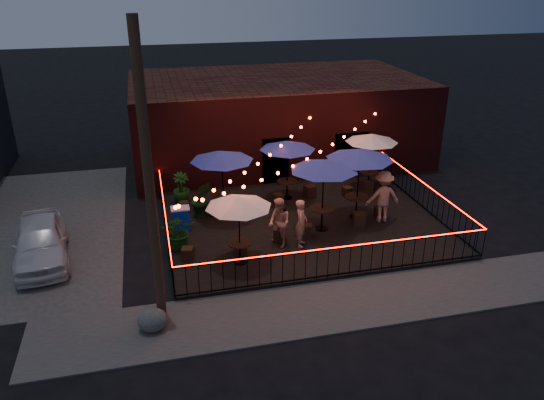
# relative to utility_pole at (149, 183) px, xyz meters

# --- Properties ---
(ground) EXTENTS (110.00, 110.00, 0.00)m
(ground) POSITION_rel_utility_pole_xyz_m (5.40, 2.60, -4.00)
(ground) COLOR black
(ground) RESTS_ON ground
(patio) EXTENTS (10.00, 8.00, 0.15)m
(patio) POSITION_rel_utility_pole_xyz_m (5.40, 4.60, -3.92)
(patio) COLOR black
(patio) RESTS_ON ground
(sidewalk) EXTENTS (18.00, 2.50, 0.05)m
(sidewalk) POSITION_rel_utility_pole_xyz_m (5.40, -0.65, -3.98)
(sidewalk) COLOR #3B3937
(sidewalk) RESTS_ON ground
(brick_building) EXTENTS (14.00, 8.00, 4.00)m
(brick_building) POSITION_rel_utility_pole_xyz_m (6.40, 12.59, -2.00)
(brick_building) COLOR #370F0F
(brick_building) RESTS_ON ground
(utility_pole) EXTENTS (0.26, 0.26, 8.00)m
(utility_pole) POSITION_rel_utility_pole_xyz_m (0.00, 0.00, 0.00)
(utility_pole) COLOR #352616
(utility_pole) RESTS_ON ground
(fence_front) EXTENTS (10.00, 0.04, 1.04)m
(fence_front) POSITION_rel_utility_pole_xyz_m (5.40, 0.60, -3.34)
(fence_front) COLOR black
(fence_front) RESTS_ON patio
(fence_left) EXTENTS (0.04, 8.00, 1.04)m
(fence_left) POSITION_rel_utility_pole_xyz_m (0.40, 4.60, -3.34)
(fence_left) COLOR black
(fence_left) RESTS_ON patio
(fence_right) EXTENTS (0.04, 8.00, 1.04)m
(fence_right) POSITION_rel_utility_pole_xyz_m (10.40, 4.60, -3.34)
(fence_right) COLOR black
(fence_right) RESTS_ON patio
(festoon_lights) EXTENTS (10.02, 8.72, 1.32)m
(festoon_lights) POSITION_rel_utility_pole_xyz_m (4.39, 4.30, -1.48)
(festoon_lights) COLOR #FF3115
(festoon_lights) RESTS_ON ground
(cafe_table_0) EXTENTS (2.17, 2.17, 2.30)m
(cafe_table_0) POSITION_rel_utility_pole_xyz_m (2.60, 2.16, -1.75)
(cafe_table_0) COLOR black
(cafe_table_0) RESTS_ON patio
(cafe_table_1) EXTENTS (2.39, 2.39, 2.60)m
(cafe_table_1) POSITION_rel_utility_pole_xyz_m (2.65, 5.81, -1.47)
(cafe_table_1) COLOR black
(cafe_table_1) RESTS_ON patio
(cafe_table_2) EXTENTS (2.82, 2.82, 2.68)m
(cafe_table_2) POSITION_rel_utility_pole_xyz_m (5.93, 3.81, -1.40)
(cafe_table_2) COLOR black
(cafe_table_2) RESTS_ON patio
(cafe_table_3) EXTENTS (2.57, 2.57, 2.47)m
(cafe_table_3) POSITION_rel_utility_pole_xyz_m (5.44, 6.84, -1.59)
(cafe_table_3) COLOR black
(cafe_table_3) RESTS_ON patio
(cafe_table_4) EXTENTS (3.09, 3.09, 2.75)m
(cafe_table_4) POSITION_rel_utility_pole_xyz_m (7.52, 4.45, -1.34)
(cafe_table_4) COLOR black
(cafe_table_4) RESTS_ON patio
(cafe_table_5) EXTENTS (2.85, 2.85, 2.43)m
(cafe_table_5) POSITION_rel_utility_pole_xyz_m (9.14, 7.07, -1.63)
(cafe_table_5) COLOR black
(cafe_table_5) RESTS_ON patio
(bistro_chair_0) EXTENTS (0.43, 0.43, 0.42)m
(bistro_chair_0) POSITION_rel_utility_pole_xyz_m (0.97, 2.75, -3.64)
(bistro_chair_0) COLOR black
(bistro_chair_0) RESTS_ON patio
(bistro_chair_1) EXTENTS (0.41, 0.41, 0.47)m
(bistro_chair_1) POSITION_rel_utility_pole_xyz_m (2.73, 2.80, -3.62)
(bistro_chair_1) COLOR black
(bistro_chair_1) RESTS_ON patio
(bistro_chair_2) EXTENTS (0.40, 0.40, 0.41)m
(bistro_chair_2) POSITION_rel_utility_pole_xyz_m (1.20, 6.49, -3.65)
(bistro_chair_2) COLOR black
(bistro_chair_2) RESTS_ON patio
(bistro_chair_3) EXTENTS (0.43, 0.43, 0.45)m
(bistro_chair_3) POSITION_rel_utility_pole_xyz_m (2.36, 5.94, -3.62)
(bistro_chair_3) COLOR black
(bistro_chair_3) RESTS_ON patio
(bistro_chair_4) EXTENTS (0.51, 0.51, 0.49)m
(bistro_chair_4) POSITION_rel_utility_pole_xyz_m (4.22, 3.32, -3.61)
(bistro_chair_4) COLOR black
(bistro_chair_4) RESTS_ON patio
(bistro_chair_5) EXTENTS (0.48, 0.48, 0.45)m
(bistro_chair_5) POSITION_rel_utility_pole_xyz_m (5.22, 3.40, -3.63)
(bistro_chair_5) COLOR black
(bistro_chair_5) RESTS_ON patio
(bistro_chair_6) EXTENTS (0.43, 0.43, 0.42)m
(bistro_chair_6) POSITION_rel_utility_pole_xyz_m (4.95, 6.39, -3.64)
(bistro_chair_6) COLOR black
(bistro_chair_6) RESTS_ON patio
(bistro_chair_7) EXTENTS (0.49, 0.49, 0.47)m
(bistro_chair_7) POSITION_rel_utility_pole_xyz_m (6.40, 6.78, -3.62)
(bistro_chair_7) COLOR black
(bistro_chair_7) RESTS_ON patio
(bistro_chair_8) EXTENTS (0.50, 0.50, 0.49)m
(bistro_chair_8) POSITION_rel_utility_pole_xyz_m (7.37, 3.78, -3.60)
(bistro_chair_8) COLOR black
(bistro_chair_8) RESTS_ON patio
(bistro_chair_9) EXTENTS (0.45, 0.45, 0.46)m
(bistro_chair_9) POSITION_rel_utility_pole_xyz_m (8.37, 4.17, -3.62)
(bistro_chair_9) COLOR black
(bistro_chair_9) RESTS_ON patio
(bistro_chair_10) EXTENTS (0.41, 0.41, 0.40)m
(bistro_chair_10) POSITION_rel_utility_pole_xyz_m (7.94, 6.46, -3.65)
(bistro_chair_10) COLOR black
(bistro_chair_10) RESTS_ON patio
(bistro_chair_11) EXTENTS (0.42, 0.42, 0.44)m
(bistro_chair_11) POSITION_rel_utility_pole_xyz_m (9.04, 6.84, -3.63)
(bistro_chair_11) COLOR black
(bistro_chair_11) RESTS_ON patio
(patron_a) EXTENTS (0.60, 0.72, 1.69)m
(patron_a) POSITION_rel_utility_pole_xyz_m (4.84, 2.82, -3.01)
(patron_a) COLOR #D1A08D
(patron_a) RESTS_ON patio
(patron_b) EXTENTS (0.87, 1.00, 1.73)m
(patron_b) POSITION_rel_utility_pole_xyz_m (4.11, 2.96, -2.98)
(patron_b) COLOR tan
(patron_b) RESTS_ON patio
(patron_c) EXTENTS (1.30, 0.78, 1.98)m
(patron_c) POSITION_rel_utility_pole_xyz_m (8.33, 3.95, -2.86)
(patron_c) COLOR tan
(patron_c) RESTS_ON patio
(potted_shrub_a) EXTENTS (1.19, 1.05, 1.27)m
(potted_shrub_a) POSITION_rel_utility_pole_xyz_m (0.80, 3.58, -3.22)
(potted_shrub_a) COLOR #10390F
(potted_shrub_a) RESTS_ON patio
(potted_shrub_b) EXTENTS (0.78, 0.64, 1.40)m
(potted_shrub_b) POSITION_rel_utility_pole_xyz_m (1.83, 5.95, -3.15)
(potted_shrub_b) COLOR #1C4113
(potted_shrub_b) RESTS_ON patio
(potted_shrub_c) EXTENTS (0.89, 0.89, 1.22)m
(potted_shrub_c) POSITION_rel_utility_pole_xyz_m (1.18, 7.52, -3.24)
(potted_shrub_c) COLOR #1A3D12
(potted_shrub_c) RESTS_ON patio
(cooler) EXTENTS (0.67, 0.49, 0.88)m
(cooler) POSITION_rel_utility_pole_xyz_m (0.95, 4.96, -3.40)
(cooler) COLOR #0829BA
(cooler) RESTS_ON patio
(boulder) EXTENTS (0.97, 0.87, 0.66)m
(boulder) POSITION_rel_utility_pole_xyz_m (-0.26, -0.57, -3.67)
(boulder) COLOR #3E3F3A
(boulder) RESTS_ON ground
(car_white) EXTENTS (2.18, 4.28, 1.40)m
(car_white) POSITION_rel_utility_pole_xyz_m (-3.68, 4.11, -3.30)
(car_white) COLOR silver
(car_white) RESTS_ON ground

